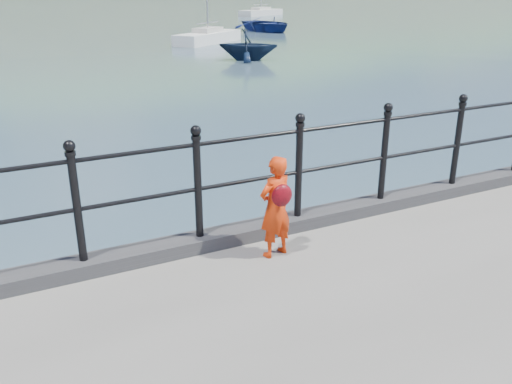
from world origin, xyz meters
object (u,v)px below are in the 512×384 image
launch_navy (248,45)px  sailboat_near (208,38)px  child (276,207)px  launch_blue (267,24)px  railing (250,167)px  sailboat_far (261,13)px

launch_navy → sailboat_near: 9.02m
child → launch_blue: child is taller
railing → launch_navy: size_ratio=6.10×
launch_blue → child: bearing=-124.0°
child → sailboat_far: 65.22m
child → sailboat_near: (11.28, 29.88, -1.20)m
child → sailboat_near: 31.96m
launch_blue → sailboat_near: (-7.90, -6.68, -0.24)m
launch_blue → launch_navy: (-9.30, -15.58, 0.20)m
launch_blue → launch_navy: bearing=-127.1°
railing → sailboat_near: bearing=68.9°
child → launch_navy: size_ratio=0.36×
railing → launch_blue: 40.89m
child → railing: bearing=-98.4°
railing → sailboat_far: bearing=62.7°
sailboat_far → child: bearing=-145.8°
launch_blue → sailboat_near: bearing=-146.1°
sailboat_far → launch_blue: bearing=-144.8°
child → launch_navy: child is taller
sailboat_near → railing: bearing=-148.2°
child → launch_blue: size_ratio=0.19×
sailboat_near → sailboat_far: size_ratio=0.83×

